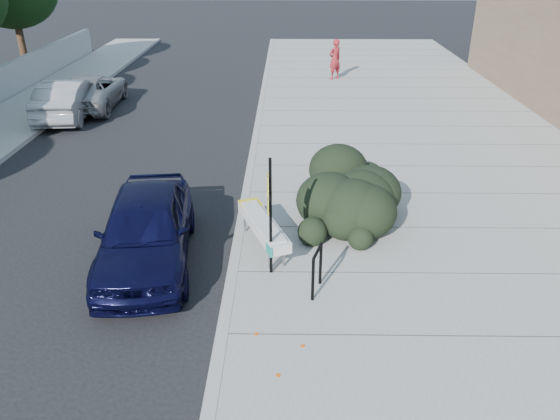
{
  "coord_description": "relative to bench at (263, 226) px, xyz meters",
  "views": [
    {
      "loc": [
        1.12,
        -9.55,
        6.29
      ],
      "look_at": [
        0.97,
        1.18,
        1.0
      ],
      "focal_mm": 35.0,
      "sensor_mm": 36.0,
      "label": 1
    }
  ],
  "objects": [
    {
      "name": "ground",
      "position": [
        -0.6,
        -1.0,
        -0.71
      ],
      "size": [
        120.0,
        120.0,
        0.0
      ],
      "primitive_type": "plane",
      "color": "black",
      "rests_on": "ground"
    },
    {
      "name": "sidewalk_near",
      "position": [
        5.0,
        4.0,
        -0.63
      ],
      "size": [
        11.2,
        50.0,
        0.15
      ],
      "primitive_type": "cube",
      "color": "gray",
      "rests_on": "ground"
    },
    {
      "name": "curb_near",
      "position": [
        -0.6,
        4.0,
        -0.62
      ],
      "size": [
        0.22,
        50.0,
        0.17
      ],
      "primitive_type": "cube",
      "color": "#9E9E99",
      "rests_on": "ground"
    },
    {
      "name": "bench",
      "position": [
        0.0,
        0.0,
        0.0
      ],
      "size": [
        1.27,
        2.36,
        0.7
      ],
      "rotation": [
        0.0,
        0.0,
        0.37
      ],
      "color": "gray",
      "rests_on": "sidewalk_near"
    },
    {
      "name": "bike_rack",
      "position": [
        1.11,
        -1.68,
        0.01
      ],
      "size": [
        0.23,
        0.62,
        0.94
      ],
      "rotation": [
        0.0,
        0.0,
        -0.3
      ],
      "color": "black",
      "rests_on": "sidewalk_near"
    },
    {
      "name": "sign_post",
      "position": [
        0.19,
        -1.0,
        0.87
      ],
      "size": [
        0.1,
        0.29,
        2.51
      ],
      "rotation": [
        0.0,
        0.0,
        0.07
      ],
      "color": "black",
      "rests_on": "sidewalk_near"
    },
    {
      "name": "hedge",
      "position": [
        1.97,
        1.89,
        0.17
      ],
      "size": [
        2.97,
        4.26,
        1.45
      ],
      "primitive_type": "ellipsoid",
      "rotation": [
        0.0,
        0.0,
        0.3
      ],
      "color": "black",
      "rests_on": "sidewalk_near"
    },
    {
      "name": "sedan_navy",
      "position": [
        -2.48,
        -0.36,
        0.09
      ],
      "size": [
        2.4,
        4.86,
        1.59
      ],
      "primitive_type": "imported",
      "rotation": [
        0.0,
        0.0,
        0.12
      ],
      "color": "black",
      "rests_on": "ground"
    },
    {
      "name": "wagon_silver",
      "position": [
        -8.1,
        10.43,
        0.06
      ],
      "size": [
        1.98,
        4.74,
        1.52
      ],
      "primitive_type": "imported",
      "rotation": [
        0.0,
        0.0,
        3.22
      ],
      "color": "#A5A6A9",
      "rests_on": "ground"
    },
    {
      "name": "suv_silver",
      "position": [
        -7.72,
        11.92,
        -0.02
      ],
      "size": [
        2.51,
        5.04,
        1.37
      ],
      "primitive_type": "imported",
      "rotation": [
        0.0,
        0.0,
        3.19
      ],
      "color": "gray",
      "rests_on": "ground"
    },
    {
      "name": "pedestrian",
      "position": [
        2.83,
        16.7,
        0.4
      ],
      "size": [
        0.83,
        0.79,
        1.91
      ],
      "primitive_type": "imported",
      "rotation": [
        0.0,
        0.0,
        3.79
      ],
      "color": "maroon",
      "rests_on": "sidewalk_near"
    }
  ]
}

